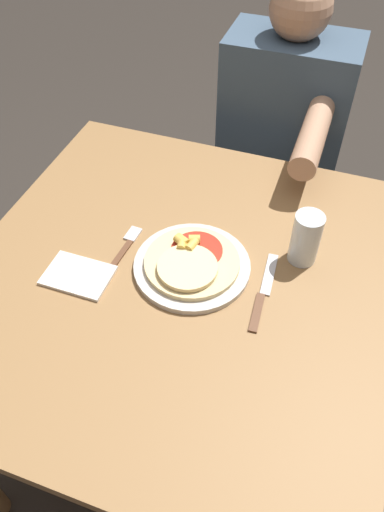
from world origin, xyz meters
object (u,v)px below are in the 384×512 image
object	(u,v)px
knife	(263,292)
pizza	(191,262)
fork	(124,249)
plate	(192,266)
dining_table	(179,306)
person_diner	(282,133)
drinking_glass	(306,238)

from	to	relation	value
knife	pizza	bearing A→B (deg)	175.55
fork	plate	bearing A→B (deg)	-0.44
dining_table	pizza	bearing A→B (deg)	50.73
knife	fork	bearing A→B (deg)	177.00
dining_table	knife	distance (m)	0.22
pizza	fork	size ratio (longest dim) A/B	1.20
pizza	fork	distance (m)	0.17
fork	pizza	bearing A→B (deg)	-1.53
fork	dining_table	bearing A→B (deg)	-11.91
pizza	person_diner	bearing A→B (deg)	85.04
knife	drinking_glass	distance (m)	0.15
pizza	fork	bearing A→B (deg)	178.47
fork	drinking_glass	distance (m)	0.41
dining_table	person_diner	size ratio (longest dim) A/B	0.87
dining_table	person_diner	xyz separation A→B (m)	(0.08, 0.74, 0.04)
drinking_glass	dining_table	bearing A→B (deg)	-150.36
plate	drinking_glass	xyz separation A→B (m)	(0.22, 0.11, 0.06)
knife	drinking_glass	world-z (taller)	drinking_glass
pizza	drinking_glass	distance (m)	0.26
plate	fork	bearing A→B (deg)	179.56
pizza	person_diner	size ratio (longest dim) A/B	0.19
drinking_glass	person_diner	bearing A→B (deg)	105.37
drinking_glass	knife	bearing A→B (deg)	-113.90
plate	person_diner	bearing A→B (deg)	85.17
plate	pizza	bearing A→B (deg)	-120.27
fork	drinking_glass	xyz separation A→B (m)	(0.39, 0.11, 0.06)
pizza	knife	size ratio (longest dim) A/B	0.96
fork	person_diner	size ratio (longest dim) A/B	0.16
fork	knife	size ratio (longest dim) A/B	0.80
drinking_glass	person_diner	xyz separation A→B (m)	(-0.16, 0.60, -0.14)
pizza	drinking_glass	size ratio (longest dim) A/B	1.66
pizza	drinking_glass	bearing A→B (deg)	26.90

